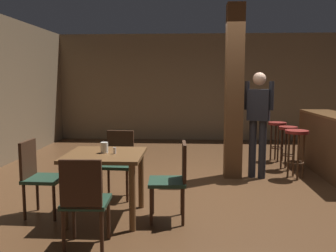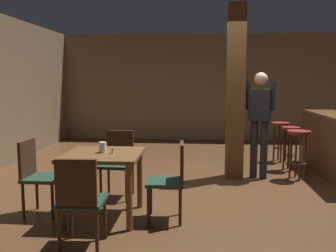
# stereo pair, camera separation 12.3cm
# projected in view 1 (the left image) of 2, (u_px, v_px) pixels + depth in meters

# --- Properties ---
(ground_plane) EXTENTS (10.80, 10.80, 0.00)m
(ground_plane) POSITION_uv_depth(u_px,v_px,m) (221.00, 186.00, 5.65)
(ground_plane) COLOR #4C301C
(wall_back) EXTENTS (8.00, 0.10, 2.80)m
(wall_back) POSITION_uv_depth(u_px,v_px,m) (208.00, 87.00, 9.93)
(wall_back) COLOR #756047
(wall_back) RESTS_ON ground_plane
(pillar) EXTENTS (0.28, 0.28, 2.80)m
(pillar) POSITION_uv_depth(u_px,v_px,m) (234.00, 92.00, 6.05)
(pillar) COLOR brown
(pillar) RESTS_ON ground_plane
(dining_table) EXTENTS (0.87, 0.87, 0.77)m
(dining_table) POSITION_uv_depth(u_px,v_px,m) (105.00, 165.00, 4.30)
(dining_table) COLOR brown
(dining_table) RESTS_ON ground_plane
(chair_south) EXTENTS (0.43, 0.43, 0.89)m
(chair_south) POSITION_uv_depth(u_px,v_px,m) (84.00, 199.00, 3.47)
(chair_south) COLOR #1E3828
(chair_south) RESTS_ON ground_plane
(chair_east) EXTENTS (0.44, 0.44, 0.89)m
(chair_east) POSITION_uv_depth(u_px,v_px,m) (174.00, 177.00, 4.24)
(chair_east) COLOR #1E3828
(chair_east) RESTS_ON ground_plane
(chair_north) EXTENTS (0.45, 0.45, 0.89)m
(chair_north) POSITION_uv_depth(u_px,v_px,m) (119.00, 160.00, 5.13)
(chair_north) COLOR #1E3828
(chair_north) RESTS_ON ground_plane
(chair_west) EXTENTS (0.43, 0.43, 0.89)m
(chair_west) POSITION_uv_depth(u_px,v_px,m) (38.00, 174.00, 4.38)
(chair_west) COLOR #1E3828
(chair_west) RESTS_ON ground_plane
(napkin_cup) EXTENTS (0.09, 0.09, 0.12)m
(napkin_cup) POSITION_uv_depth(u_px,v_px,m) (104.00, 148.00, 4.30)
(napkin_cup) COLOR silver
(napkin_cup) RESTS_ON dining_table
(salt_shaker) EXTENTS (0.03, 0.03, 0.07)m
(salt_shaker) POSITION_uv_depth(u_px,v_px,m) (115.00, 151.00, 4.25)
(salt_shaker) COLOR silver
(salt_shaker) RESTS_ON dining_table
(standing_person) EXTENTS (0.47, 0.31, 1.72)m
(standing_person) POSITION_uv_depth(u_px,v_px,m) (258.00, 117.00, 6.04)
(standing_person) COLOR black
(standing_person) RESTS_ON ground_plane
(bar_counter) EXTENTS (0.56, 2.36, 1.02)m
(bar_counter) POSITION_uv_depth(u_px,v_px,m) (331.00, 145.00, 6.26)
(bar_counter) COLOR brown
(bar_counter) RESTS_ON ground_plane
(bar_stool_near) EXTENTS (0.37, 0.37, 0.79)m
(bar_stool_near) POSITION_uv_depth(u_px,v_px,m) (296.00, 142.00, 6.05)
(bar_stool_near) COLOR maroon
(bar_stool_near) RESTS_ON ground_plane
(bar_stool_mid) EXTENTS (0.32, 0.32, 0.78)m
(bar_stool_mid) POSITION_uv_depth(u_px,v_px,m) (288.00, 138.00, 6.65)
(bar_stool_mid) COLOR maroon
(bar_stool_mid) RESTS_ON ground_plane
(bar_stool_far) EXTENTS (0.35, 0.35, 0.77)m
(bar_stool_far) POSITION_uv_depth(u_px,v_px,m) (277.00, 132.00, 7.37)
(bar_stool_far) COLOR maroon
(bar_stool_far) RESTS_ON ground_plane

